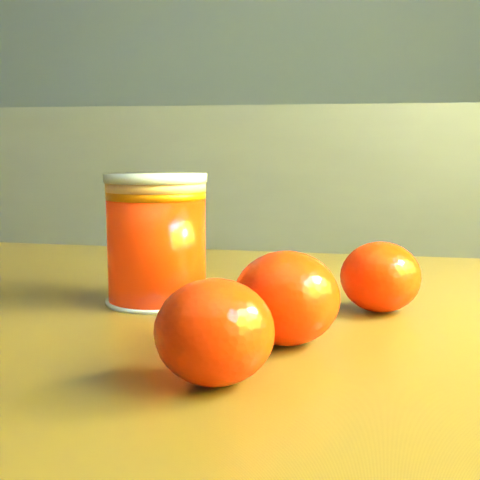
# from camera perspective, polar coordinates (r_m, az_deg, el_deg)

# --- Properties ---
(kitchen_counter) EXTENTS (3.15, 0.60, 0.90)m
(kitchen_counter) POSITION_cam_1_polar(r_m,az_deg,el_deg) (1.95, -17.64, -3.14)
(kitchen_counter) COLOR #525257
(kitchen_counter) RESTS_ON ground
(table) EXTENTS (0.93, 0.68, 0.68)m
(table) POSITION_cam_1_polar(r_m,az_deg,el_deg) (0.59, 1.62, -14.20)
(table) COLOR brown
(table) RESTS_ON ground
(juice_glass) EXTENTS (0.09, 0.09, 0.11)m
(juice_glass) POSITION_cam_1_polar(r_m,az_deg,el_deg) (0.59, -7.13, 0.06)
(juice_glass) COLOR red
(juice_glass) RESTS_ON table
(orange_front) EXTENTS (0.09, 0.09, 0.07)m
(orange_front) POSITION_cam_1_polar(r_m,az_deg,el_deg) (0.46, 3.98, -4.96)
(orange_front) COLOR #FF2B05
(orange_front) RESTS_ON table
(orange_back) EXTENTS (0.08, 0.08, 0.06)m
(orange_back) POSITION_cam_1_polar(r_m,az_deg,el_deg) (0.57, 11.90, -3.10)
(orange_back) COLOR #FF2B05
(orange_back) RESTS_ON table
(orange_extra) EXTENTS (0.09, 0.09, 0.06)m
(orange_extra) POSITION_cam_1_polar(r_m,az_deg,el_deg) (0.39, -2.19, -7.83)
(orange_extra) COLOR #FF2B05
(orange_extra) RESTS_ON table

